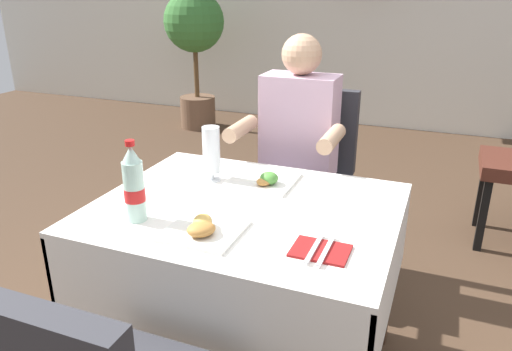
% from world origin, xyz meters
% --- Properties ---
extents(main_dining_table, '(1.07, 0.87, 0.73)m').
position_xyz_m(main_dining_table, '(-0.14, 0.15, 0.56)').
color(main_dining_table, white).
rests_on(main_dining_table, ground).
extents(chair_far_diner_seat, '(0.44, 0.50, 0.97)m').
position_xyz_m(chair_far_diner_seat, '(-0.14, 0.98, 0.55)').
color(chair_far_diner_seat, '#2D2D33').
rests_on(chair_far_diner_seat, ground).
extents(seated_diner_far, '(0.50, 0.46, 1.26)m').
position_xyz_m(seated_diner_far, '(-0.17, 0.87, 0.71)').
color(seated_diner_far, '#282D42').
rests_on(seated_diner_far, ground).
extents(plate_near_camera, '(0.24, 0.24, 0.06)m').
position_xyz_m(plate_near_camera, '(-0.18, -0.09, 0.75)').
color(plate_near_camera, white).
rests_on(plate_near_camera, main_dining_table).
extents(plate_far_diner, '(0.26, 0.26, 0.06)m').
position_xyz_m(plate_far_diner, '(-0.15, 0.38, 0.74)').
color(plate_far_diner, white).
rests_on(plate_far_diner, main_dining_table).
extents(beer_glass_left, '(0.07, 0.07, 0.22)m').
position_xyz_m(beer_glass_left, '(-0.36, 0.33, 0.84)').
color(beer_glass_left, white).
rests_on(beer_glass_left, main_dining_table).
extents(cola_bottle_primary, '(0.07, 0.07, 0.28)m').
position_xyz_m(cola_bottle_primary, '(-0.43, -0.09, 0.85)').
color(cola_bottle_primary, silver).
rests_on(cola_bottle_primary, main_dining_table).
extents(napkin_cutlery_set, '(0.17, 0.19, 0.01)m').
position_xyz_m(napkin_cutlery_set, '(0.20, -0.06, 0.73)').
color(napkin_cutlery_set, maroon).
rests_on(napkin_cutlery_set, main_dining_table).
extents(potted_plant_corner, '(0.62, 0.62, 1.42)m').
position_xyz_m(potted_plant_corner, '(-2.04, 3.32, 0.95)').
color(potted_plant_corner, brown).
rests_on(potted_plant_corner, ground).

